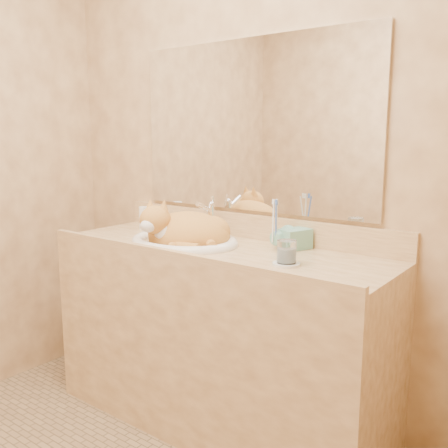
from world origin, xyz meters
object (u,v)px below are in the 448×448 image
Objects in this scene: water_glass at (287,252)px; sink_basin at (184,226)px; vanity_counter at (217,337)px; cat at (184,230)px; soap_dispenser at (283,228)px; toothbrush_cup at (274,240)px.

sink_basin is at bearing 173.84° from water_glass.
cat is at bearing -171.83° from vanity_counter.
cat is 0.58m from water_glass.
soap_dispenser is at bearing 1.49° from cat.
water_glass reaches higher than vanity_counter.
toothbrush_cup is (0.23, 0.11, 0.47)m from vanity_counter.
sink_basin is 5.12× the size of toothbrush_cup.
cat reaches higher than vanity_counter.
cat is at bearing 174.31° from water_glass.
sink_basin is at bearing 97.01° from cat.
soap_dispenser reaches higher than vanity_counter.
water_glass is (0.14, -0.21, -0.05)m from soap_dispenser.
sink_basin is 0.43m from toothbrush_cup.
toothbrush_cup is 1.16× the size of water_glass.
vanity_counter is at bearing -154.95° from toothbrush_cup.
soap_dispenser reaches higher than sink_basin.
water_glass is at bearing -35.95° from soap_dispenser.
cat is 0.47m from soap_dispenser.
water_glass is at bearing -48.05° from toothbrush_cup.
sink_basin is 0.47m from soap_dispenser.
cat is 4.54× the size of water_glass.
toothbrush_cup reaches higher than vanity_counter.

